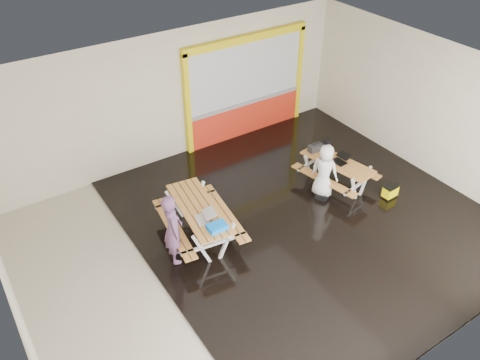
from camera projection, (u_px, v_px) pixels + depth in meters
room at (265, 172)px, 9.78m from camera, size 10.02×8.02×3.52m
deck at (306, 215)px, 11.35m from camera, size 7.50×7.98×0.05m
kiosk at (246, 89)px, 13.61m from camera, size 3.88×0.16×3.00m
picnic_table_left at (199, 215)px, 10.40m from camera, size 1.71×2.30×0.85m
picnic_table_right at (337, 167)px, 12.00m from camera, size 1.59×2.06×0.74m
person_left at (173, 229)px, 9.68m from camera, size 0.54×0.68×1.61m
person_right at (325, 171)px, 11.52m from camera, size 0.67×0.78×1.36m
laptop_left at (205, 217)px, 9.94m from camera, size 0.47×0.44×0.17m
laptop_right at (341, 160)px, 11.87m from camera, size 0.42×0.38×0.17m
blue_pouch at (217, 227)px, 9.70m from camera, size 0.39×0.28×0.11m
toolbox at (316, 148)px, 12.25m from camera, size 0.39×0.21×0.22m
backpack at (326, 147)px, 12.55m from camera, size 0.28×0.24×0.39m
dark_case at (323, 194)px, 11.86m from camera, size 0.45×0.41×0.14m
fluke_bag at (390, 191)px, 11.80m from camera, size 0.39×0.27×0.33m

